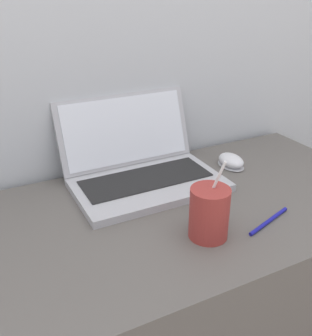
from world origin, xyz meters
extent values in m
cube|color=#5B5651|center=(0.00, 0.29, 0.38)|extent=(1.39, 0.57, 0.75)
cube|color=#ADADB2|center=(0.10, 0.41, 0.76)|extent=(0.39, 0.24, 0.02)
cube|color=black|center=(0.10, 0.42, 0.78)|extent=(0.34, 0.13, 0.00)
cube|color=#ADADB2|center=(0.10, 0.56, 0.87)|extent=(0.39, 0.08, 0.19)
cube|color=white|center=(0.10, 0.55, 0.87)|extent=(0.36, 0.06, 0.17)
cylinder|color=#9E332D|center=(0.12, 0.16, 0.81)|extent=(0.08, 0.08, 0.11)
cylinder|color=black|center=(0.12, 0.16, 0.86)|extent=(0.07, 0.07, 0.01)
cylinder|color=white|center=(0.13, 0.16, 0.86)|extent=(0.03, 0.04, 0.14)
ellipsoid|color=#B2B2B7|center=(0.38, 0.42, 0.76)|extent=(0.06, 0.10, 0.01)
ellipsoid|color=silver|center=(0.38, 0.42, 0.77)|extent=(0.06, 0.09, 0.04)
cylinder|color=#191999|center=(0.27, 0.14, 0.76)|extent=(0.15, 0.05, 0.01)
camera|label=1|loc=(-0.30, -0.42, 1.25)|focal=42.00mm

